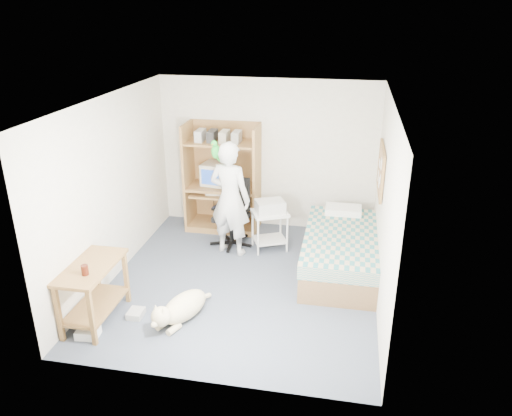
# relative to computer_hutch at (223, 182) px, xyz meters

# --- Properties ---
(floor) EXTENTS (4.00, 4.00, 0.00)m
(floor) POSITION_rel_computer_hutch_xyz_m (0.70, -1.74, -0.82)
(floor) COLOR #414A58
(floor) RESTS_ON ground
(wall_back) EXTENTS (3.60, 0.02, 2.50)m
(wall_back) POSITION_rel_computer_hutch_xyz_m (0.70, 0.26, 0.43)
(wall_back) COLOR beige
(wall_back) RESTS_ON floor
(wall_right) EXTENTS (0.02, 4.00, 2.50)m
(wall_right) POSITION_rel_computer_hutch_xyz_m (2.50, -1.74, 0.43)
(wall_right) COLOR beige
(wall_right) RESTS_ON floor
(wall_left) EXTENTS (0.02, 4.00, 2.50)m
(wall_left) POSITION_rel_computer_hutch_xyz_m (-1.10, -1.74, 0.43)
(wall_left) COLOR beige
(wall_left) RESTS_ON floor
(ceiling) EXTENTS (3.60, 4.00, 0.02)m
(ceiling) POSITION_rel_computer_hutch_xyz_m (0.70, -1.74, 1.68)
(ceiling) COLOR white
(ceiling) RESTS_ON wall_back
(computer_hutch) EXTENTS (1.20, 0.63, 1.80)m
(computer_hutch) POSITION_rel_computer_hutch_xyz_m (0.00, 0.00, 0.00)
(computer_hutch) COLOR brown
(computer_hutch) RESTS_ON floor
(bed) EXTENTS (1.02, 2.02, 0.66)m
(bed) POSITION_rel_computer_hutch_xyz_m (2.00, -1.12, -0.53)
(bed) COLOR brown
(bed) RESTS_ON floor
(side_desk) EXTENTS (0.50, 1.00, 0.75)m
(side_desk) POSITION_rel_computer_hutch_xyz_m (-0.85, -2.94, -0.33)
(side_desk) COLOR brown
(side_desk) RESTS_ON floor
(corkboard) EXTENTS (0.04, 0.94, 0.66)m
(corkboard) POSITION_rel_computer_hutch_xyz_m (2.47, -0.84, 0.63)
(corkboard) COLOR olive
(corkboard) RESTS_ON wall_right
(office_chair) EXTENTS (0.60, 0.60, 1.06)m
(office_chair) POSITION_rel_computer_hutch_xyz_m (0.29, -0.58, -0.44)
(office_chair) COLOR black
(office_chair) RESTS_ON floor
(person) EXTENTS (0.73, 0.57, 1.76)m
(person) POSITION_rel_computer_hutch_xyz_m (0.33, -0.88, 0.06)
(person) COLOR silver
(person) RESTS_ON floor
(parrot) EXTENTS (0.13, 0.23, 0.36)m
(parrot) POSITION_rel_computer_hutch_xyz_m (0.13, -0.87, 0.79)
(parrot) COLOR #159627
(parrot) RESTS_ON person
(dog) EXTENTS (0.59, 0.98, 0.39)m
(dog) POSITION_rel_computer_hutch_xyz_m (0.16, -2.75, -0.65)
(dog) COLOR #CDBB89
(dog) RESTS_ON floor
(printer_cart) EXTENTS (0.65, 0.60, 0.63)m
(printer_cart) POSITION_rel_computer_hutch_xyz_m (0.90, -0.67, -0.41)
(printer_cart) COLOR silver
(printer_cart) RESTS_ON floor
(printer) EXTENTS (0.52, 0.47, 0.18)m
(printer) POSITION_rel_computer_hutch_xyz_m (0.90, -0.67, -0.10)
(printer) COLOR #B7B7B2
(printer) RESTS_ON printer_cart
(crt_monitor) EXTENTS (0.44, 0.46, 0.36)m
(crt_monitor) POSITION_rel_computer_hutch_xyz_m (-0.14, 0.01, 0.13)
(crt_monitor) COLOR beige
(crt_monitor) RESTS_ON computer_hutch
(keyboard) EXTENTS (0.47, 0.21, 0.03)m
(keyboard) POSITION_rel_computer_hutch_xyz_m (-0.03, -0.16, -0.15)
(keyboard) COLOR beige
(keyboard) RESTS_ON computer_hutch
(pencil_cup) EXTENTS (0.08, 0.08, 0.12)m
(pencil_cup) POSITION_rel_computer_hutch_xyz_m (0.31, -0.09, -0.00)
(pencil_cup) COLOR gold
(pencil_cup) RESTS_ON computer_hutch
(drink_glass) EXTENTS (0.08, 0.08, 0.12)m
(drink_glass) POSITION_rel_computer_hutch_xyz_m (-0.80, -3.14, -0.01)
(drink_glass) COLOR #3F140A
(drink_glass) RESTS_ON side_desk
(floor_box_a) EXTENTS (0.27, 0.22, 0.10)m
(floor_box_a) POSITION_rel_computer_hutch_xyz_m (-0.80, -3.27, -0.77)
(floor_box_a) COLOR white
(floor_box_a) RESTS_ON floor
(floor_box_b) EXTENTS (0.19, 0.22, 0.08)m
(floor_box_b) POSITION_rel_computer_hutch_xyz_m (-0.42, -2.79, -0.78)
(floor_box_b) COLOR #A7A7A3
(floor_box_b) RESTS_ON floor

